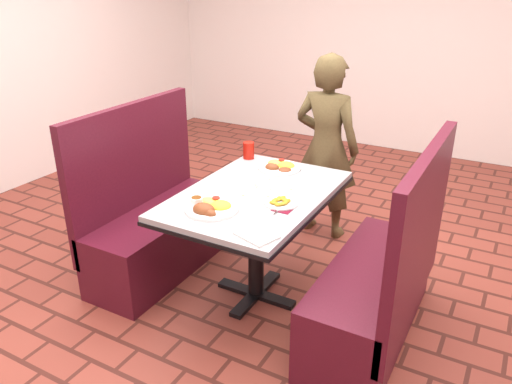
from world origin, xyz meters
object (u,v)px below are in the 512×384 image
near_dinner_plate (210,205)px  plantain_plate (281,202)px  dining_table (256,206)px  diner_person (326,148)px  far_dinner_plate (280,165)px  booth_bench_left (158,225)px  booth_bench_right (379,287)px  red_tumbler (249,150)px

near_dinner_plate → plantain_plate: 0.40m
dining_table → diner_person: size_ratio=0.84×
far_dinner_plate → dining_table: bearing=-83.4°
near_dinner_plate → plantain_plate: (0.31, 0.26, -0.02)m
diner_person → near_dinner_plate: (-0.13, -1.42, 0.06)m
dining_table → booth_bench_left: size_ratio=1.01×
booth_bench_left → near_dinner_plate: size_ratio=4.00×
booth_bench_right → red_tumbler: booth_bench_right is taller
dining_table → booth_bench_right: booth_bench_right is taller
booth_bench_right → plantain_plate: size_ratio=6.21×
dining_table → red_tumbler: (-0.34, 0.50, 0.16)m
red_tumbler → booth_bench_left: bearing=-132.3°
booth_bench_left → diner_person: (0.83, 1.07, 0.39)m
dining_table → plantain_plate: 0.25m
booth_bench_right → plantain_plate: 0.73m
booth_bench_left → dining_table: bearing=0.0°
booth_bench_right → red_tumbler: size_ratio=10.07×
far_dinner_plate → plantain_plate: bearing=-62.9°
booth_bench_right → near_dinner_plate: bearing=-158.8°
booth_bench_left → near_dinner_plate: (0.70, -0.35, 0.45)m
booth_bench_right → far_dinner_plate: 1.05m
dining_table → red_tumbler: red_tumbler is taller
far_dinner_plate → red_tumbler: (-0.29, 0.08, 0.03)m
diner_person → red_tumbler: (-0.37, -0.57, 0.09)m
near_dinner_plate → far_dinner_plate: near_dinner_plate is taller
booth_bench_right → red_tumbler: (-1.14, 0.50, 0.48)m
near_dinner_plate → far_dinner_plate: size_ratio=1.04×
near_dinner_plate → far_dinner_plate: 0.77m
booth_bench_right → far_dinner_plate: bearing=153.4°
near_dinner_plate → red_tumbler: red_tumbler is taller
booth_bench_right → booth_bench_left: bearing=180.0°
booth_bench_left → far_dinner_plate: (0.75, 0.42, 0.45)m
booth_bench_left → far_dinner_plate: 0.97m
diner_person → booth_bench_right: bearing=129.2°
diner_person → near_dinner_plate: diner_person is taller
booth_bench_right → plantain_plate: bearing=-171.7°
dining_table → near_dinner_plate: 0.38m
near_dinner_plate → far_dinner_plate: bearing=86.5°
dining_table → plantain_plate: size_ratio=6.27×
booth_bench_right → plantain_plate: (-0.59, -0.09, 0.43)m
booth_bench_left → plantain_plate: bearing=-4.8°
booth_bench_left → red_tumbler: (0.46, 0.50, 0.48)m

